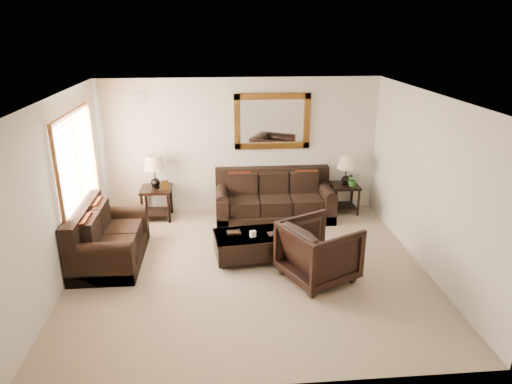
{
  "coord_description": "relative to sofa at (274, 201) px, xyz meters",
  "views": [
    {
      "loc": [
        -0.44,
        -6.35,
        3.64
      ],
      "look_at": [
        0.15,
        0.6,
        1.07
      ],
      "focal_mm": 32.0,
      "sensor_mm": 36.0,
      "label": 1
    }
  ],
  "objects": [
    {
      "name": "end_table_left",
      "position": [
        -2.31,
        0.12,
        0.51
      ],
      "size": [
        0.59,
        0.59,
        1.3
      ],
      "color": "black",
      "rests_on": "room"
    },
    {
      "name": "loveseat",
      "position": [
        -2.93,
        -1.58,
        0.01
      ],
      "size": [
        1.0,
        1.69,
        0.95
      ],
      "rotation": [
        0.0,
        0.0,
        1.57
      ],
      "color": "black",
      "rests_on": "room"
    },
    {
      "name": "mirror",
      "position": [
        -0.0,
        0.42,
        1.51
      ],
      "size": [
        1.5,
        0.06,
        1.1
      ],
      "color": "#512B10",
      "rests_on": "room"
    },
    {
      "name": "window",
      "position": [
        -3.34,
        -1.15,
        1.21
      ],
      "size": [
        0.07,
        1.96,
        1.66
      ],
      "color": "white",
      "rests_on": "room"
    },
    {
      "name": "armchair",
      "position": [
        0.38,
        -2.41,
        0.16
      ],
      "size": [
        1.24,
        1.27,
        1.0
      ],
      "primitive_type": "imported",
      "rotation": [
        0.0,
        0.0,
        2.03
      ],
      "color": "black",
      "rests_on": "floor"
    },
    {
      "name": "sofa",
      "position": [
        0.0,
        0.0,
        0.0
      ],
      "size": [
        2.3,
        0.99,
        0.94
      ],
      "color": "black",
      "rests_on": "room"
    },
    {
      "name": "coffee_table",
      "position": [
        -0.51,
        -1.72,
        -0.06
      ],
      "size": [
        1.4,
        0.86,
        0.56
      ],
      "rotation": [
        0.0,
        0.0,
        0.11
      ],
      "color": "black",
      "rests_on": "room"
    },
    {
      "name": "room",
      "position": [
        -0.64,
        -2.05,
        1.01
      ],
      "size": [
        5.51,
        5.01,
        2.71
      ],
      "color": "gray",
      "rests_on": "ground"
    },
    {
      "name": "air_vent",
      "position": [
        -2.54,
        0.43,
        2.01
      ],
      "size": [
        0.25,
        0.02,
        0.18
      ],
      "primitive_type": "cube",
      "color": "#999999",
      "rests_on": "room"
    },
    {
      "name": "potted_plant",
      "position": [
        1.59,
        0.04,
        0.36
      ],
      "size": [
        0.32,
        0.34,
        0.22
      ],
      "primitive_type": "imported",
      "rotation": [
        0.0,
        0.0,
        0.25
      ],
      "color": "#29571E",
      "rests_on": "end_table_right"
    },
    {
      "name": "end_table_right",
      "position": [
        1.47,
        0.14,
        0.44
      ],
      "size": [
        0.54,
        0.54,
        1.19
      ],
      "color": "black",
      "rests_on": "room"
    }
  ]
}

